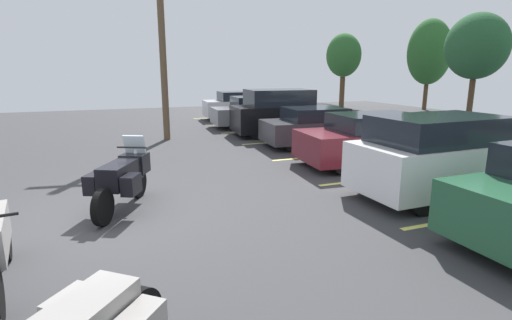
{
  "coord_description": "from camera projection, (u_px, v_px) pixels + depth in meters",
  "views": [
    {
      "loc": [
        7.43,
        0.19,
        2.68
      ],
      "look_at": [
        0.03,
        3.03,
        0.86
      ],
      "focal_mm": 27.52,
      "sensor_mm": 36.0,
      "label": 1
    }
  ],
  "objects": [
    {
      "name": "utility_pole",
      "position": [
        162.0,
        35.0,
        14.64
      ],
      "size": [
        0.41,
        1.8,
        7.62
      ],
      "color": "brown",
      "rests_on": "ground"
    },
    {
      "name": "car_grey",
      "position": [
        260.0,
        112.0,
        18.88
      ],
      "size": [
        2.08,
        4.83,
        1.46
      ],
      "color": "slate",
      "rests_on": "ground"
    },
    {
      "name": "car_maroon",
      "position": [
        378.0,
        140.0,
        11.31
      ],
      "size": [
        2.24,
        4.8,
        1.47
      ],
      "color": "maroon",
      "rests_on": "ground"
    },
    {
      "name": "parking_stripes",
      "position": [
        372.0,
        164.0,
        11.51
      ],
      "size": [
        25.52,
        5.18,
        0.01
      ],
      "color": "#EAE066",
      "rests_on": "ground"
    },
    {
      "name": "tree_center_right",
      "position": [
        429.0,
        52.0,
        26.43
      ],
      "size": [
        2.86,
        2.86,
        6.05
      ],
      "color": "#4C3823",
      "rests_on": "ground"
    },
    {
      "name": "car_white",
      "position": [
        449.0,
        156.0,
        8.46
      ],
      "size": [
        1.89,
        4.47,
        1.75
      ],
      "color": "white",
      "rests_on": "ground"
    },
    {
      "name": "motorcycle_touring",
      "position": [
        123.0,
        177.0,
        7.66
      ],
      "size": [
        2.05,
        1.32,
        1.37
      ],
      "color": "black",
      "rests_on": "ground"
    },
    {
      "name": "car_black",
      "position": [
        283.0,
        113.0,
        16.48
      ],
      "size": [
        2.24,
        4.47,
        1.91
      ],
      "color": "black",
      "rests_on": "ground"
    },
    {
      "name": "ground",
      "position": [
        104.0,
        220.0,
        7.31
      ],
      "size": [
        44.0,
        44.0,
        0.1
      ],
      "primitive_type": "cube",
      "color": "#38383A"
    },
    {
      "name": "tree_right",
      "position": [
        344.0,
        56.0,
        28.45
      ],
      "size": [
        2.51,
        2.51,
        5.28
      ],
      "color": "#4C3823",
      "rests_on": "ground"
    },
    {
      "name": "car_charcoal",
      "position": [
        321.0,
        127.0,
        14.14
      ],
      "size": [
        2.08,
        4.41,
        1.39
      ],
      "color": "#38383D",
      "rests_on": "ground"
    },
    {
      "name": "car_silver",
      "position": [
        243.0,
        106.0,
        21.8
      ],
      "size": [
        2.19,
        4.55,
        1.54
      ],
      "color": "#B7B7BC",
      "rests_on": "ground"
    },
    {
      "name": "tree_center",
      "position": [
        477.0,
        46.0,
        20.73
      ],
      "size": [
        3.19,
        3.19,
        5.64
      ],
      "color": "#4C3823",
      "rests_on": "ground"
    }
  ]
}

